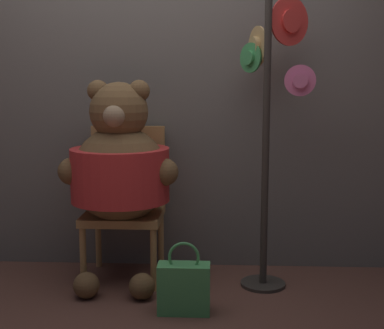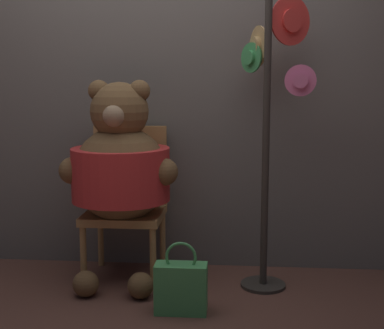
{
  "view_description": "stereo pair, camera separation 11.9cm",
  "coord_description": "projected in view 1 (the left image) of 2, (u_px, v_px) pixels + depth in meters",
  "views": [
    {
      "loc": [
        0.41,
        -2.99,
        1.26
      ],
      "look_at": [
        0.26,
        0.25,
        0.76
      ],
      "focal_mm": 50.0,
      "sensor_mm": 36.0,
      "label": 1
    },
    {
      "loc": [
        0.53,
        -2.98,
        1.26
      ],
      "look_at": [
        0.26,
        0.25,
        0.76
      ],
      "focal_mm": 50.0,
      "sensor_mm": 36.0,
      "label": 2
    }
  ],
  "objects": [
    {
      "name": "ground_plane",
      "position": [
        147.0,
        298.0,
        3.16
      ],
      "size": [
        14.0,
        14.0,
        0.0
      ],
      "primitive_type": "plane",
      "color": "brown"
    },
    {
      "name": "wall_back",
      "position": [
        157.0,
        96.0,
        3.63
      ],
      "size": [
        8.0,
        0.1,
        2.35
      ],
      "color": "#66605B",
      "rests_on": "ground_plane"
    },
    {
      "name": "chair",
      "position": [
        126.0,
        198.0,
        3.51
      ],
      "size": [
        0.49,
        0.48,
        0.98
      ],
      "color": "#B2844C",
      "rests_on": "ground_plane"
    },
    {
      "name": "teddy_bear",
      "position": [
        120.0,
        168.0,
        3.31
      ],
      "size": [
        0.74,
        0.65,
        1.28
      ],
      "color": "brown",
      "rests_on": "ground_plane"
    },
    {
      "name": "hat_display_rack",
      "position": [
        270.0,
        115.0,
        3.25
      ],
      "size": [
        0.44,
        0.39,
        1.77
      ],
      "color": "#332D28",
      "rests_on": "ground_plane"
    },
    {
      "name": "handbag_on_ground",
      "position": [
        184.0,
        287.0,
        2.94
      ],
      "size": [
        0.29,
        0.13,
        0.4
      ],
      "color": "#479E56",
      "rests_on": "ground_plane"
    }
  ]
}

